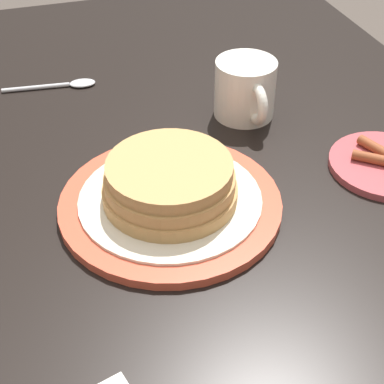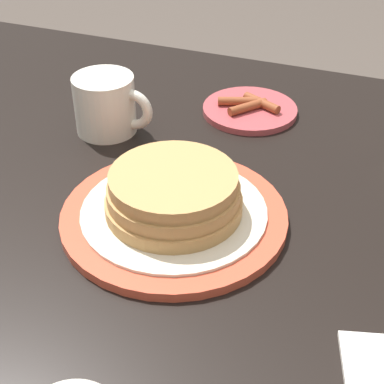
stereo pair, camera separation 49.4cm
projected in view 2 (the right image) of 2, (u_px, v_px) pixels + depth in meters
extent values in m
cube|color=black|center=(166.00, 227.00, 0.73)|extent=(1.42, 1.01, 0.03)
cube|color=black|center=(3.00, 176.00, 1.47)|extent=(0.07, 0.07, 0.70)
cylinder|color=#DB5138|center=(174.00, 216.00, 0.72)|extent=(0.28, 0.28, 0.01)
cylinder|color=beige|center=(174.00, 211.00, 0.71)|extent=(0.23, 0.23, 0.00)
cylinder|color=tan|center=(174.00, 204.00, 0.71)|extent=(0.17, 0.17, 0.02)
cylinder|color=tan|center=(174.00, 192.00, 0.70)|extent=(0.16, 0.16, 0.02)
cylinder|color=tan|center=(173.00, 180.00, 0.69)|extent=(0.15, 0.15, 0.02)
cylinder|color=#B2474C|center=(250.00, 110.00, 0.94)|extent=(0.15, 0.15, 0.01)
cylinder|color=brown|center=(240.00, 101.00, 0.94)|extent=(0.07, 0.04, 0.01)
cylinder|color=brown|center=(262.00, 103.00, 0.94)|extent=(0.07, 0.04, 0.01)
cylinder|color=brown|center=(248.00, 107.00, 0.93)|extent=(0.05, 0.06, 0.01)
cylinder|color=silver|center=(105.00, 104.00, 0.88)|extent=(0.09, 0.09, 0.09)
torus|color=silver|center=(133.00, 110.00, 0.86)|extent=(0.06, 0.01, 0.06)
cylinder|color=brown|center=(103.00, 82.00, 0.85)|extent=(0.08, 0.08, 0.00)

